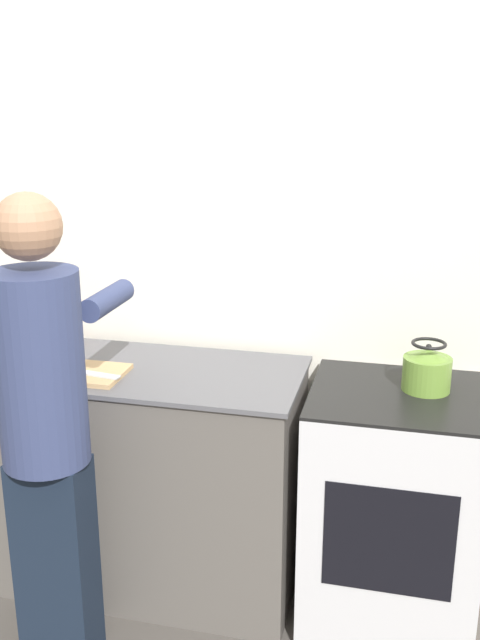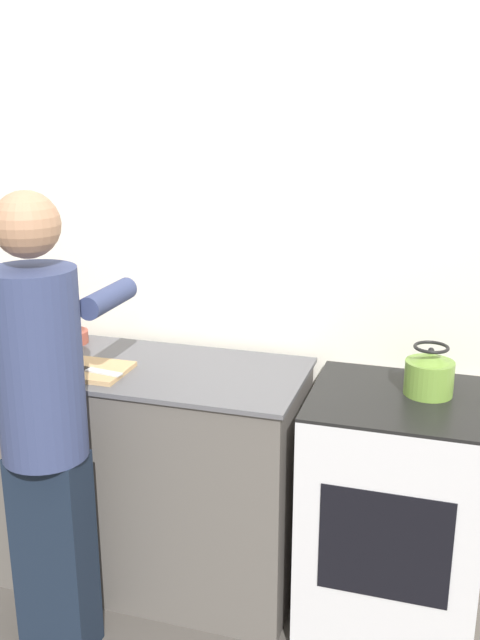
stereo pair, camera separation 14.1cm
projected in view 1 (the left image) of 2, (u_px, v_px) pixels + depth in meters
The scene contains 11 objects.
ground_plane at pixel (190, 630), 2.72m from camera, with size 12.00×12.00×0.00m, color #4C4742.
wall_back at pixel (231, 261), 2.95m from camera, with size 8.00×0.05×2.60m.
counter at pixel (130, 474), 2.92m from camera, with size 1.40×0.59×0.94m.
oven at pixel (391, 507), 2.69m from camera, with size 0.63×0.59×0.93m.
person at pixel (46, 419), 2.35m from camera, with size 0.33×0.57×1.67m.
cutting_board at pixel (87, 373), 2.69m from camera, with size 0.28×0.23×0.02m.
knife at pixel (89, 373), 2.66m from camera, with size 0.24×0.07×0.01m.
kettle at pixel (427, 370), 2.57m from camera, with size 0.17×0.17×0.18m.
bowl_prep at pixel (17, 354), 2.82m from camera, with size 0.14×0.14×0.07m.
bowl_mixing at pixel (62, 340), 3.02m from camera, with size 0.14×0.14×0.05m.
canister_jar at pixel (23, 328), 3.05m from camera, with size 0.16×0.16×0.13m.
Camera 1 is at (0.71, -2.15, 1.92)m, focal length 40.00 mm.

